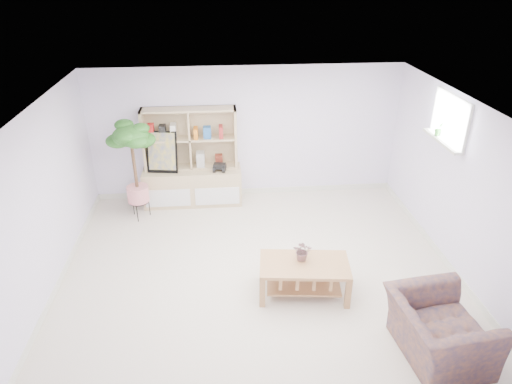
{
  "coord_description": "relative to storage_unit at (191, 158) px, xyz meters",
  "views": [
    {
      "loc": [
        -0.5,
        -5.23,
        3.96
      ],
      "look_at": [
        0.01,
        0.52,
        1.02
      ],
      "focal_mm": 32.0,
      "sensor_mm": 36.0,
      "label": 1
    }
  ],
  "objects": [
    {
      "name": "floor",
      "position": [
        0.98,
        -2.24,
        -0.87
      ],
      "size": [
        5.5,
        5.0,
        0.01
      ],
      "primitive_type": "cube",
      "color": "beige",
      "rests_on": "ground"
    },
    {
      "name": "ceiling",
      "position": [
        0.98,
        -2.24,
        1.53
      ],
      "size": [
        5.5,
        5.0,
        0.01
      ],
      "primitive_type": "cube",
      "color": "silver",
      "rests_on": "walls"
    },
    {
      "name": "walls",
      "position": [
        0.98,
        -2.24,
        0.33
      ],
      "size": [
        5.51,
        5.01,
        2.4
      ],
      "color": "white",
      "rests_on": "floor"
    },
    {
      "name": "baseboard",
      "position": [
        0.98,
        -2.24,
        -0.82
      ],
      "size": [
        5.5,
        5.0,
        0.1
      ],
      "primitive_type": null,
      "color": "silver",
      "rests_on": "floor"
    },
    {
      "name": "window",
      "position": [
        3.71,
        -1.64,
        1.13
      ],
      "size": [
        0.1,
        0.98,
        0.68
      ],
      "primitive_type": null,
      "color": "white",
      "rests_on": "walls"
    },
    {
      "name": "window_sill",
      "position": [
        3.65,
        -1.64,
        0.81
      ],
      "size": [
        0.14,
        1.0,
        0.04
      ],
      "primitive_type": "cube",
      "color": "silver",
      "rests_on": "walls"
    },
    {
      "name": "storage_unit",
      "position": [
        0.0,
        0.0,
        0.0
      ],
      "size": [
        1.73,
        0.58,
        1.73
      ],
      "primitive_type": null,
      "color": "tan",
      "rests_on": "floor"
    },
    {
      "name": "poster",
      "position": [
        -0.49,
        -0.05,
        0.15
      ],
      "size": [
        0.54,
        0.2,
        0.73
      ],
      "primitive_type": null,
      "rotation": [
        0.0,
        0.0,
        -0.15
      ],
      "color": "yellow",
      "rests_on": "storage_unit"
    },
    {
      "name": "toy_truck",
      "position": [
        0.49,
        -0.12,
        -0.14
      ],
      "size": [
        0.33,
        0.26,
        0.16
      ],
      "primitive_type": null,
      "rotation": [
        0.0,
        0.0,
        -0.18
      ],
      "color": "black",
      "rests_on": "storage_unit"
    },
    {
      "name": "coffee_table",
      "position": [
        1.53,
        -2.72,
        -0.63
      ],
      "size": [
        1.22,
        0.76,
        0.47
      ],
      "primitive_type": null,
      "rotation": [
        0.0,
        0.0,
        -0.12
      ],
      "color": "#947249",
      "rests_on": "floor"
    },
    {
      "name": "table_plant",
      "position": [
        1.52,
        -2.63,
        -0.26
      ],
      "size": [
        0.3,
        0.27,
        0.27
      ],
      "primitive_type": "imported",
      "rotation": [
        0.0,
        0.0,
        -0.28
      ],
      "color": "#246B2F",
      "rests_on": "coffee_table"
    },
    {
      "name": "floor_tree",
      "position": [
        -0.9,
        -0.48,
        -0.01
      ],
      "size": [
        0.82,
        0.82,
        1.71
      ],
      "primitive_type": null,
      "rotation": [
        0.0,
        0.0,
        0.38
      ],
      "color": "#285620",
      "rests_on": "floor"
    },
    {
      "name": "armchair",
      "position": [
        2.81,
        -3.9,
        -0.47
      ],
      "size": [
        1.03,
        1.15,
        0.79
      ],
      "primitive_type": "imported",
      "rotation": [
        0.0,
        0.0,
        1.67
      ],
      "color": "#21294A",
      "rests_on": "floor"
    },
    {
      "name": "sill_plant",
      "position": [
        3.65,
        -1.47,
        0.94
      ],
      "size": [
        0.15,
        0.13,
        0.21
      ],
      "primitive_type": "imported",
      "rotation": [
        0.0,
        0.0,
        0.4
      ],
      "color": "#285620",
      "rests_on": "window_sill"
    }
  ]
}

